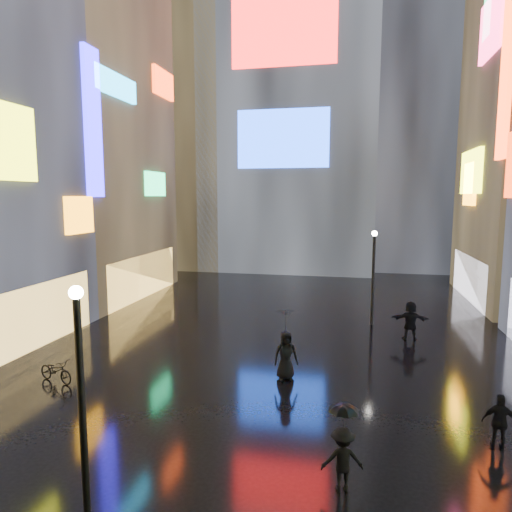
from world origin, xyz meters
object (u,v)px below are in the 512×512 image
(pedestrian_3, at_px, (500,422))
(lamp_far, at_px, (373,272))
(lamp_near, at_px, (81,389))
(bicycle, at_px, (56,370))

(pedestrian_3, bearing_deg, lamp_far, -68.50)
(lamp_near, bearing_deg, lamp_far, 68.55)
(lamp_far, height_order, bicycle, lamp_far)
(bicycle, bearing_deg, lamp_far, -31.76)
(lamp_near, relative_size, pedestrian_3, 3.27)
(lamp_far, xyz_separation_m, bicycle, (-12.03, -10.61, -2.49))
(lamp_far, relative_size, pedestrian_3, 3.27)
(lamp_near, distance_m, pedestrian_3, 11.09)
(lamp_near, height_order, bicycle, lamp_near)
(lamp_near, relative_size, bicycle, 3.03)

